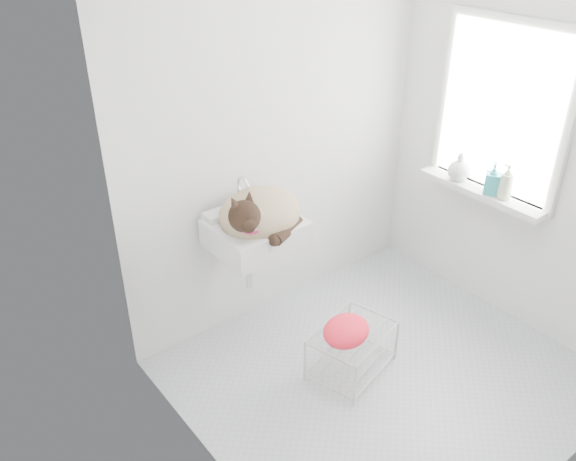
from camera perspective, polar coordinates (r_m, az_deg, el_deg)
floor at (r=3.67m, az=9.04°, el=-13.57°), size 2.20×2.00×0.02m
back_wall at (r=3.63m, az=-0.88°, el=9.76°), size 2.20×0.02×2.50m
right_wall at (r=3.81m, az=22.29°, el=8.46°), size 0.02×2.00×2.50m
left_wall at (r=2.33m, az=-7.57°, el=-2.86°), size 0.02×2.00×2.50m
window_glass at (r=3.86m, az=19.95°, el=10.77°), size 0.01×0.80×1.00m
window_frame at (r=3.84m, az=19.82°, el=10.74°), size 0.04×0.90×1.10m
windowsill at (r=3.98m, az=18.07°, el=3.56°), size 0.16×0.88×0.04m
sink at (r=3.41m, az=-3.14°, el=0.89°), size 0.50×0.44×0.20m
faucet at (r=3.48m, az=-4.92°, el=4.05°), size 0.18×0.13×0.18m
cat at (r=3.38m, az=-2.84°, el=1.45°), size 0.55×0.47×0.33m
wire_rack at (r=3.59m, az=6.13°, el=-11.28°), size 0.55×0.45×0.29m
towel at (r=3.41m, az=5.58°, el=-9.99°), size 0.35×0.29×0.12m
bottle_a at (r=3.89m, az=19.96°, el=2.90°), size 0.10×0.10×0.19m
bottle_b at (r=3.94m, az=18.84°, el=3.41°), size 0.13×0.13×0.20m
bottle_c at (r=4.06m, az=15.96°, el=4.72°), size 0.19×0.19×0.19m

